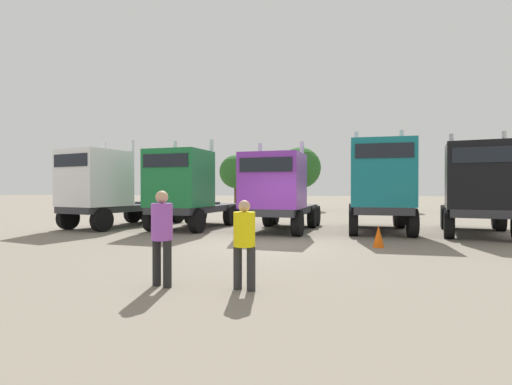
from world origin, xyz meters
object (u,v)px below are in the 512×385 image
at_px(semi_truck_green, 186,189).
at_px(semi_truck_purple, 277,192).
at_px(semi_truck_white, 106,188).
at_px(semi_truck_black, 479,188).
at_px(traffic_cone_near, 378,236).
at_px(visitor_with_camera, 162,231).
at_px(visitor_in_hivis, 244,238).
at_px(semi_truck_teal, 380,185).

height_order(semi_truck_green, semi_truck_purple, semi_truck_green).
relative_size(semi_truck_white, semi_truck_black, 1.03).
bearing_deg(semi_truck_black, traffic_cone_near, -35.25).
bearing_deg(semi_truck_black, semi_truck_purple, -76.33).
height_order(semi_truck_purple, traffic_cone_near, semi_truck_purple).
relative_size(semi_truck_green, traffic_cone_near, 8.95).
distance_m(semi_truck_black, visitor_with_camera, 13.14).
bearing_deg(semi_truck_purple, visitor_in_hivis, 10.66).
distance_m(semi_truck_teal, visitor_in_hivis, 10.70).
xyz_separation_m(semi_truck_green, semi_truck_black, (12.20, -0.27, 0.04)).
bearing_deg(traffic_cone_near, semi_truck_teal, 82.62).
relative_size(semi_truck_green, semi_truck_purple, 1.01).
bearing_deg(semi_truck_purple, semi_truck_green, -88.23).
bearing_deg(semi_truck_green, semi_truck_black, 95.79).
bearing_deg(semi_truck_black, semi_truck_green, -78.14).
height_order(semi_truck_teal, visitor_in_hivis, semi_truck_teal).
bearing_deg(semi_truck_black, visitor_in_hivis, -23.78).
distance_m(semi_truck_teal, traffic_cone_near, 4.48).
bearing_deg(semi_truck_white, visitor_in_hivis, 58.44).
xyz_separation_m(semi_truck_green, visitor_with_camera, (3.37, -9.97, -0.79)).
height_order(semi_truck_white, semi_truck_green, semi_truck_white).
xyz_separation_m(semi_truck_white, semi_truck_green, (4.02, 0.08, -0.04)).
bearing_deg(semi_truck_purple, visitor_with_camera, 1.19).
xyz_separation_m(semi_truck_white, visitor_with_camera, (7.39, -9.89, -0.83)).
bearing_deg(semi_truck_purple, traffic_cone_near, 52.07).
bearing_deg(semi_truck_green, visitor_with_camera, 25.72).
height_order(semi_truck_white, semi_truck_black, semi_truck_white).
relative_size(semi_truck_black, visitor_in_hivis, 4.00).
distance_m(semi_truck_green, semi_truck_black, 12.20).
distance_m(visitor_in_hivis, visitor_with_camera, 1.59).
relative_size(semi_truck_green, semi_truck_teal, 1.03).
bearing_deg(semi_truck_black, visitor_with_camera, -29.19).
distance_m(semi_truck_white, semi_truck_teal, 12.55).
height_order(semi_truck_purple, visitor_with_camera, semi_truck_purple).
bearing_deg(visitor_in_hivis, semi_truck_white, -121.60).
relative_size(semi_truck_teal, visitor_in_hivis, 3.69).
xyz_separation_m(semi_truck_white, visitor_in_hivis, (8.98, -9.83, -0.94)).
xyz_separation_m(semi_truck_purple, visitor_in_hivis, (0.71, -9.57, -0.78)).
xyz_separation_m(semi_truck_green, visitor_in_hivis, (4.96, -9.91, -0.90)).
height_order(semi_truck_black, visitor_in_hivis, semi_truck_black).
distance_m(semi_truck_purple, traffic_cone_near, 5.42).
height_order(semi_truck_purple, semi_truck_teal, semi_truck_teal).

